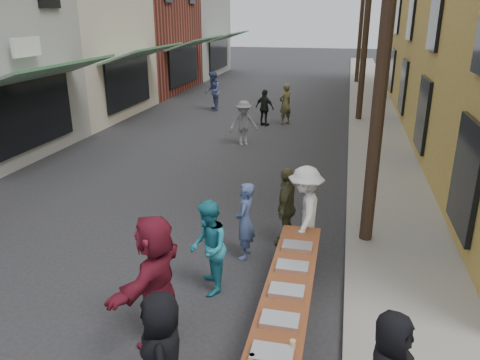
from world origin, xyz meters
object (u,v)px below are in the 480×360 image
at_px(utility_pole_mid, 367,14).
at_px(guest_front_c, 208,248).
at_px(guest_front_a, 163,358).
at_px(serving_table, 289,285).
at_px(catering_tray_sausage, 272,354).
at_px(utility_pole_far, 362,13).
at_px(utility_pole_near, 388,17).

distance_m(utility_pole_mid, guest_front_c, 15.16).
bearing_deg(guest_front_c, guest_front_a, -13.04).
height_order(utility_pole_mid, serving_table, utility_pole_mid).
bearing_deg(utility_pole_mid, guest_front_c, -100.57).
bearing_deg(serving_table, catering_tray_sausage, -90.00).
xyz_separation_m(serving_table, guest_front_c, (-1.45, 0.65, 0.12)).
bearing_deg(guest_front_a, utility_pole_mid, 151.71).
bearing_deg(utility_pole_far, guest_front_c, -95.83).
relative_size(utility_pole_mid, guest_front_c, 5.41).
relative_size(utility_pole_near, guest_front_a, 5.37).
height_order(utility_pole_mid, utility_pole_far, same).
distance_m(utility_pole_mid, catering_tray_sausage, 17.21).
distance_m(serving_table, guest_front_a, 2.38).
xyz_separation_m(utility_pole_mid, serving_table, (-1.25, -15.11, -3.79)).
bearing_deg(utility_pole_near, serving_table, -111.82).
bearing_deg(catering_tray_sausage, utility_pole_near, 75.34).
bearing_deg(guest_front_a, guest_front_c, 165.07).
height_order(serving_table, guest_front_a, guest_front_a).
distance_m(utility_pole_near, guest_front_a, 6.78).
xyz_separation_m(utility_pole_near, serving_table, (-1.25, -3.11, -3.79)).
bearing_deg(utility_pole_mid, serving_table, -94.71).
xyz_separation_m(utility_pole_far, serving_table, (-1.25, -27.11, -3.79)).
distance_m(utility_pole_near, serving_table, 5.06).
distance_m(serving_table, catering_tray_sausage, 1.65).
bearing_deg(catering_tray_sausage, utility_pole_mid, 85.75).
bearing_deg(catering_tray_sausage, serving_table, 90.00).
bearing_deg(utility_pole_far, serving_table, -92.63).
bearing_deg(serving_table, utility_pole_near, 68.18).
distance_m(utility_pole_near, catering_tray_sausage, 6.16).
xyz_separation_m(catering_tray_sausage, guest_front_c, (-1.45, 2.30, 0.04)).
relative_size(utility_pole_far, catering_tray_sausage, 18.00).
relative_size(serving_table, guest_front_a, 2.39).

